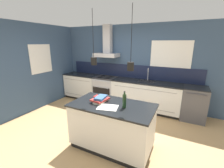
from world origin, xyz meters
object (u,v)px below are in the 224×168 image
object	(u,v)px
dishwasher	(194,103)
red_supply_box	(99,98)
bottle_on_island	(124,101)
oven_range	(106,90)
book_stack	(100,99)

from	to	relation	value
dishwasher	red_supply_box	world-z (taller)	red_supply_box
bottle_on_island	oven_range	bearing A→B (deg)	126.75
bottle_on_island	dishwasher	bearing A→B (deg)	58.92
oven_range	red_supply_box	xyz separation A→B (m)	(0.91, -1.91, 0.50)
book_stack	oven_range	bearing A→B (deg)	116.46
book_stack	red_supply_box	world-z (taller)	book_stack
red_supply_box	book_stack	bearing A→B (deg)	-44.17
bottle_on_island	book_stack	bearing A→B (deg)	176.76
book_stack	red_supply_box	distance (m)	0.11
oven_range	book_stack	size ratio (longest dim) A/B	2.49
bottle_on_island	red_supply_box	size ratio (longest dim) A/B	1.62
oven_range	bottle_on_island	xyz separation A→B (m)	(1.51, -2.02, 0.58)
bottle_on_island	red_supply_box	bearing A→B (deg)	170.02
dishwasher	bottle_on_island	distance (m)	2.43
book_stack	dishwasher	bearing A→B (deg)	48.94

